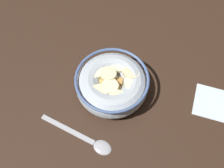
# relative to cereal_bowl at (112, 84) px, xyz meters

# --- Properties ---
(ground_plane) EXTENTS (1.06, 1.06, 0.02)m
(ground_plane) POSITION_rel_cereal_bowl_xyz_m (0.00, 0.00, -0.04)
(ground_plane) COLOR #332116
(cereal_bowl) EXTENTS (0.15, 0.15, 0.06)m
(cereal_bowl) POSITION_rel_cereal_bowl_xyz_m (0.00, 0.00, 0.00)
(cereal_bowl) COLOR #B2BCC6
(cereal_bowl) RESTS_ON ground_plane
(spoon) EXTENTS (0.16, 0.06, 0.01)m
(spoon) POSITION_rel_cereal_bowl_xyz_m (0.02, 0.12, -0.03)
(spoon) COLOR #A5A5AD
(spoon) RESTS_ON ground_plane
(folded_napkin) EXTENTS (0.13, 0.08, 0.00)m
(folded_napkin) POSITION_rel_cereal_bowl_xyz_m (-0.24, -0.02, -0.03)
(folded_napkin) COLOR silver
(folded_napkin) RESTS_ON ground_plane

